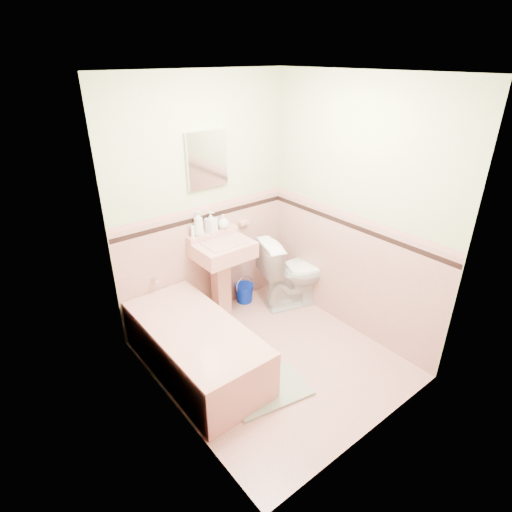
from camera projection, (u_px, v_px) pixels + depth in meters
floor at (272, 359)px, 3.92m from camera, size 2.20×2.20×0.00m
ceiling at (279, 72)px, 2.80m from camera, size 2.20×2.20×0.00m
wall_back at (204, 204)px, 4.13m from camera, size 2.50×0.00×2.50m
wall_front at (389, 295)px, 2.59m from camera, size 2.50×0.00×2.50m
wall_left at (164, 276)px, 2.80m from camera, size 0.00×2.50×2.50m
wall_right at (354, 213)px, 3.92m from camera, size 0.00×2.50×2.50m
wainscot_back at (208, 262)px, 4.41m from camera, size 2.00×0.00×2.00m
wainscot_front at (374, 373)px, 2.89m from camera, size 2.00×0.00×2.00m
wainscot_left at (174, 351)px, 3.10m from camera, size 0.00×2.20×2.20m
wainscot_right at (347, 273)px, 4.20m from camera, size 0.00×2.20×2.20m
accent_back at (205, 217)px, 4.18m from camera, size 2.00×0.00×2.00m
accent_front at (384, 311)px, 2.66m from camera, size 2.00×0.00×2.00m
accent_left at (168, 292)px, 2.87m from camera, size 0.00×2.20×2.20m
accent_right at (352, 226)px, 3.96m from camera, size 0.00×2.20×2.20m
cap_back at (205, 208)px, 4.13m from camera, size 2.00×0.00×2.00m
cap_front at (386, 298)px, 2.61m from camera, size 2.00×0.00×2.00m
cap_left at (167, 279)px, 2.83m from camera, size 0.00×2.20×2.20m
cap_right at (353, 216)px, 3.92m from camera, size 0.00×2.20×2.20m
bathtub at (196, 349)px, 3.70m from camera, size 0.70×1.50×0.45m
tub_faucet at (155, 279)px, 4.02m from camera, size 0.04×0.12×0.04m
sink at (224, 281)px, 4.35m from camera, size 0.57×0.48×0.90m
sink_faucet at (215, 234)px, 4.22m from camera, size 0.02×0.02×0.10m
medicine_cabinet at (207, 160)px, 3.94m from camera, size 0.44×0.04×0.55m
soap_dish at (244, 223)px, 4.50m from camera, size 0.11×0.06×0.04m
soap_bottle_left at (198, 223)px, 4.10m from camera, size 0.12×0.12×0.26m
soap_bottle_mid at (211, 222)px, 4.19m from camera, size 0.12×0.13×0.22m
soap_bottle_right at (223, 221)px, 4.29m from camera, size 0.15×0.15×0.15m
tube at (193, 231)px, 4.09m from camera, size 0.04×0.04×0.12m
toilet at (295, 271)px, 4.62m from camera, size 0.90×0.67×0.82m
bucket at (244, 293)px, 4.78m from camera, size 0.24×0.24×0.22m
bath_mat at (268, 390)px, 3.54m from camera, size 0.75×0.57×0.03m
shoe at (256, 390)px, 3.47m from camera, size 0.15×0.10×0.06m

